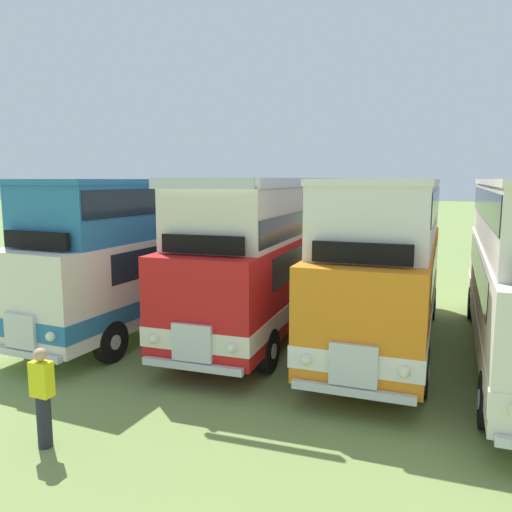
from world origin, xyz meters
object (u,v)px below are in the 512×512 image
at_px(bus_second_in_row, 269,250).
at_px(marshal_person, 43,397).
at_px(bus_first_in_row, 160,243).
at_px(bus_third_in_row, 386,255).

height_order(bus_second_in_row, marshal_person, bus_second_in_row).
bearing_deg(bus_second_in_row, marshal_person, -96.38).
distance_m(bus_first_in_row, marshal_person, 8.28).
distance_m(bus_first_in_row, bus_second_in_row, 3.57).
relative_size(bus_first_in_row, marshal_person, 6.36).
bearing_deg(marshal_person, bus_first_in_row, 108.75).
xyz_separation_m(bus_third_in_row, marshal_person, (-4.46, -7.88, -1.58)).
relative_size(bus_second_in_row, bus_third_in_row, 1.07).
bearing_deg(bus_first_in_row, bus_third_in_row, 1.49).
bearing_deg(bus_first_in_row, marshal_person, -71.25).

